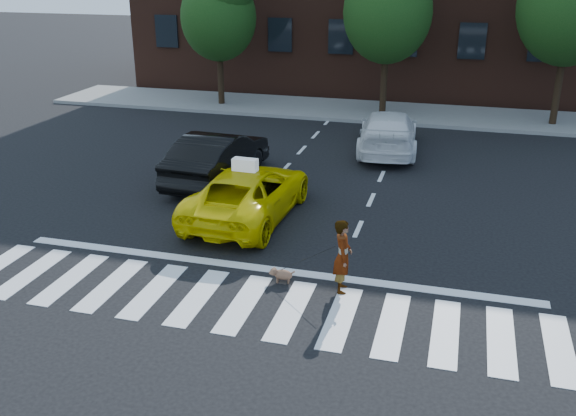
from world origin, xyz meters
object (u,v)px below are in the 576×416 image
at_px(tree_mid, 389,1).
at_px(taxi, 248,193).
at_px(black_sedan, 217,157).
at_px(tree_left, 219,7).
at_px(woman, 343,256).
at_px(white_suv, 388,132).
at_px(dog, 281,274).

bearing_deg(tree_mid, taxi, -98.77).
bearing_deg(black_sedan, tree_left, -66.23).
relative_size(tree_left, woman, 4.05).
bearing_deg(white_suv, tree_mid, -86.24).
height_order(tree_mid, dog, tree_mid).
bearing_deg(tree_mid, black_sedan, -110.85).
height_order(black_sedan, dog, black_sedan).
distance_m(taxi, dog, 3.88).
xyz_separation_m(black_sedan, dog, (3.75, -5.91, -0.59)).
xyz_separation_m(white_suv, woman, (0.41, -10.63, 0.08)).
bearing_deg(tree_left, white_suv, -32.31).
bearing_deg(tree_left, taxi, -66.07).
xyz_separation_m(white_suv, dog, (-0.92, -10.61, -0.53)).
xyz_separation_m(tree_left, dog, (7.44, -15.90, -4.25)).
bearing_deg(woman, white_suv, -7.01).
height_order(taxi, woman, woman).
relative_size(tree_mid, taxi, 1.43).
distance_m(tree_mid, dog, 16.57).
distance_m(tree_mid, white_suv, 6.77).
bearing_deg(woman, tree_mid, -4.63).
bearing_deg(tree_left, black_sedan, -69.73).
distance_m(white_suv, woman, 10.64).
distance_m(white_suv, dog, 10.66).
bearing_deg(white_suv, woman, 86.68).
relative_size(black_sedan, dog, 8.27).
height_order(tree_left, taxi, tree_left).
bearing_deg(woman, taxi, 34.33).
bearing_deg(woman, black_sedan, 31.42).
relative_size(tree_mid, black_sedan, 1.50).
relative_size(white_suv, dog, 8.71).
xyz_separation_m(tree_left, woman, (8.78, -15.92, -3.64)).
height_order(taxi, dog, taxi).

